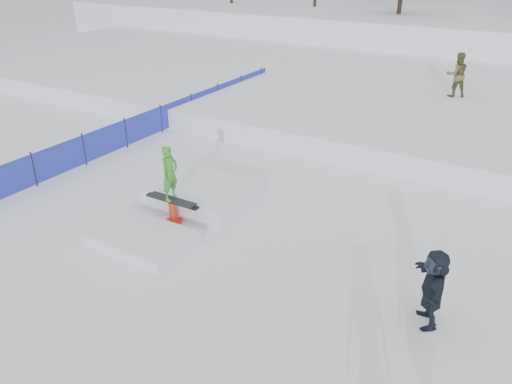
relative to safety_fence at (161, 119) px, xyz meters
The scene contains 7 objects.
ground 9.28m from the safety_fence, 45.44° to the right, with size 120.00×120.00×0.00m, color white.
snow_berm 24.29m from the safety_fence, 74.48° to the left, with size 60.00×14.00×2.40m, color white.
snow_midrise 11.43m from the safety_fence, 55.34° to the left, with size 50.00×18.00×0.80m, color white.
safety_fence is the anchor object (origin of this frame).
walker_olive 12.26m from the safety_fence, 41.76° to the left, with size 0.89×0.69×1.82m, color brown.
spectator_dark 12.94m from the safety_fence, 26.89° to the right, with size 1.48×0.47×1.59m, color #1A212D.
jib_rail_feature 6.86m from the safety_fence, 43.86° to the right, with size 2.60×4.40×2.11m.
Camera 1 is at (6.08, -7.32, 6.41)m, focal length 35.00 mm.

